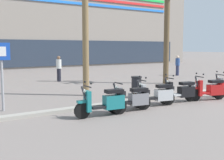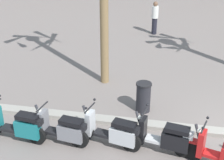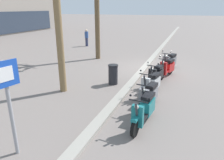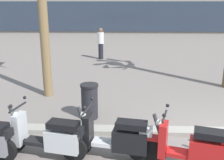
{
  "view_description": "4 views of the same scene",
  "coord_description": "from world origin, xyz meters",
  "views": [
    {
      "loc": [
        -11.57,
        -8.8,
        2.25
      ],
      "look_at": [
        -5.14,
        0.55,
        0.96
      ],
      "focal_mm": 46.59,
      "sensor_mm": 36.0,
      "label": 1
    },
    {
      "loc": [
        -2.6,
        -7.69,
        5.41
      ],
      "look_at": [
        -4.25,
        0.65,
        1.23
      ],
      "focal_mm": 53.1,
      "sensor_mm": 36.0,
      "label": 2
    },
    {
      "loc": [
        -12.38,
        -2.1,
        3.48
      ],
      "look_at": [
        -5.1,
        0.6,
        0.82
      ],
      "focal_mm": 33.92,
      "sensor_mm": 36.0,
      "label": 3
    },
    {
      "loc": [
        -2.53,
        -5.5,
        3.04
      ],
      "look_at": [
        -2.81,
        2.05,
        0.82
      ],
      "focal_mm": 43.23,
      "sensor_mm": 36.0,
      "label": 4
    }
  ],
  "objects": [
    {
      "name": "pedestrian_by_palm_tree",
      "position": [
        -3.67,
        8.85,
        0.88
      ],
      "size": [
        0.34,
        0.34,
        1.67
      ],
      "color": "black",
      "rests_on": "ground"
    },
    {
      "name": "litter_bin",
      "position": [
        -3.38,
        1.18,
        0.48
      ],
      "size": [
        0.48,
        0.48,
        0.95
      ],
      "color": "#232328",
      "rests_on": "ground"
    },
    {
      "name": "scooter_black_mid_rear",
      "position": [
        -2.62,
        -0.74,
        0.45
      ],
      "size": [
        1.76,
        0.65,
        1.17
      ],
      "color": "black",
      "rests_on": "ground"
    },
    {
      "name": "scooter_silver_lead_nearest",
      "position": [
        -3.96,
        -0.76,
        0.45
      ],
      "size": [
        1.84,
        0.7,
        1.17
      ],
      "color": "black",
      "rests_on": "ground"
    },
    {
      "name": "scooter_teal_mid_front",
      "position": [
        -6.45,
        -0.99,
        0.46
      ],
      "size": [
        1.86,
        0.58,
        1.17
      ],
      "color": "black",
      "rests_on": "ground"
    },
    {
      "name": "scooter_grey_gap_after_mid",
      "position": [
        -5.27,
        -0.9,
        0.44
      ],
      "size": [
        1.72,
        0.61,
        1.04
      ],
      "color": "black",
      "rests_on": "ground"
    }
  ]
}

